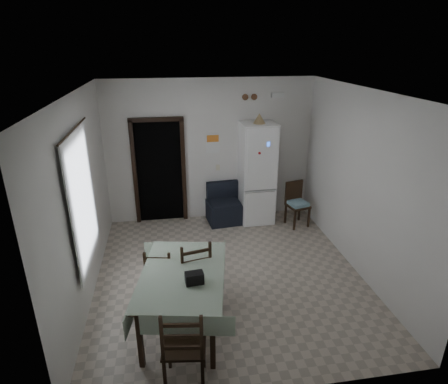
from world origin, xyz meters
TOP-DOWN VIEW (x-y plane):
  - ground at (0.00, 0.00)m, footprint 4.50×4.50m
  - ceiling at (0.00, 0.00)m, footprint 4.20×4.50m
  - wall_back at (0.00, 2.25)m, footprint 4.20×0.02m
  - wall_front at (0.00, -2.25)m, footprint 4.20×0.02m
  - wall_left at (-2.10, 0.00)m, footprint 0.02×4.50m
  - wall_right at (2.10, 0.00)m, footprint 0.02×4.50m
  - doorway at (-1.05, 2.45)m, footprint 1.06×0.52m
  - window_recess at (-2.15, -0.20)m, footprint 0.10×1.20m
  - curtain at (-2.04, -0.20)m, footprint 0.02×1.45m
  - curtain_rod at (-2.03, -0.20)m, footprint 0.02×1.60m
  - calendar at (0.05, 2.24)m, footprint 0.28×0.02m
  - calendar_image at (0.05, 2.23)m, footprint 0.24×0.01m
  - light_switch at (0.15, 2.24)m, footprint 0.08×0.02m
  - vent_left at (0.70, 2.23)m, footprint 0.12×0.03m
  - vent_right at (0.88, 2.23)m, footprint 0.12×0.03m
  - emergency_light at (1.35, 2.21)m, footprint 0.25×0.07m
  - fridge at (0.91, 1.93)m, footprint 0.68×0.68m
  - tan_cone at (0.90, 1.87)m, footprint 0.24×0.24m
  - navy_seat at (0.23, 1.93)m, footprint 0.73×0.71m
  - corner_chair at (1.69, 1.53)m, footprint 0.48×0.48m
  - dining_table at (-0.78, -1.07)m, footprint 1.31×1.75m
  - black_bag at (-0.65, -1.30)m, footprint 0.23×0.15m
  - dining_chair_far_left at (-1.07, -0.50)m, footprint 0.45×0.45m
  - dining_chair_far_right at (-0.62, -0.61)m, footprint 0.54×0.54m
  - dining_chair_near_head at (-0.83, -1.96)m, footprint 0.51×0.51m

SIDE VIEW (x-z plane):
  - ground at x=0.00m, z-range 0.00..0.00m
  - navy_seat at x=0.23m, z-range 0.00..0.81m
  - dining_table at x=-0.78m, z-range 0.00..0.82m
  - dining_chair_far_left at x=-1.07m, z-range 0.00..0.90m
  - corner_chair at x=1.69m, z-range 0.00..0.91m
  - dining_chair_far_right at x=-0.62m, z-range 0.00..1.06m
  - dining_chair_near_head at x=-0.83m, z-range 0.00..1.07m
  - black_bag at x=-0.65m, z-range 0.82..0.97m
  - fridge at x=0.91m, z-range 0.00..2.07m
  - doorway at x=-1.05m, z-range -0.05..2.17m
  - light_switch at x=0.15m, z-range 1.04..1.16m
  - wall_back at x=0.00m, z-range 0.00..2.90m
  - wall_front at x=0.00m, z-range 0.00..2.90m
  - wall_left at x=-2.10m, z-range 0.00..2.90m
  - wall_right at x=2.10m, z-range 0.00..2.90m
  - window_recess at x=-2.15m, z-range 0.75..2.35m
  - curtain at x=-2.04m, z-range 0.62..2.48m
  - calendar at x=0.05m, z-range 1.42..1.82m
  - calendar_image at x=0.05m, z-range 1.65..1.79m
  - tan_cone at x=0.90m, z-range 2.07..2.26m
  - curtain_rod at x=-2.03m, z-range 2.49..2.51m
  - vent_left at x=0.70m, z-range 2.46..2.58m
  - vent_right at x=0.88m, z-range 2.46..2.58m
  - emergency_light at x=1.35m, z-range 2.50..2.59m
  - ceiling at x=0.00m, z-range 2.89..2.91m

